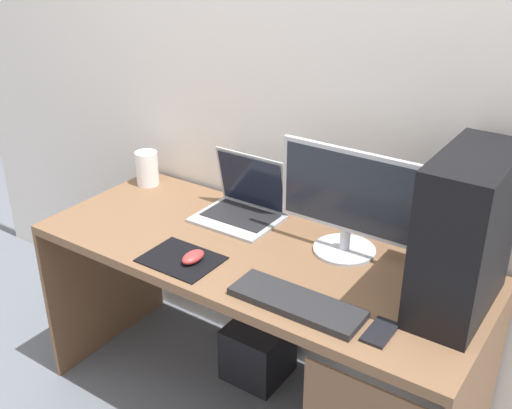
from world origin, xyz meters
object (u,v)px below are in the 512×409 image
at_px(cell_phone, 380,332).
at_px(subwoofer, 258,351).
at_px(speaker, 147,168).
at_px(pc_tower, 465,234).
at_px(monitor, 347,202).
at_px(keyboard, 296,303).
at_px(laptop, 243,205).
at_px(mouse_left, 193,257).

xyz_separation_m(cell_phone, subwoofer, (-0.66, 0.36, -0.61)).
bearing_deg(speaker, pc_tower, -5.95).
xyz_separation_m(pc_tower, cell_phone, (-0.13, -0.25, -0.24)).
bearing_deg(monitor, speaker, 177.16).
distance_m(speaker, keyboard, 1.08).
distance_m(pc_tower, speaker, 1.41).
bearing_deg(speaker, laptop, -2.63).
xyz_separation_m(pc_tower, keyboard, (-0.39, -0.27, -0.23)).
bearing_deg(mouse_left, speaker, 145.54).
bearing_deg(subwoofer, pc_tower, -7.32).
height_order(laptop, keyboard, laptop).
height_order(monitor, subwoofer, monitor).
xyz_separation_m(pc_tower, subwoofer, (-0.78, 0.10, -0.85)).
bearing_deg(monitor, keyboard, -85.34).
distance_m(mouse_left, cell_phone, 0.68).
relative_size(keyboard, cell_phone, 3.23).
distance_m(laptop, cell_phone, 0.83).
bearing_deg(monitor, mouse_left, -138.03).
xyz_separation_m(speaker, subwoofer, (0.61, -0.04, -0.68)).
distance_m(cell_phone, subwoofer, 0.96).
bearing_deg(speaker, keyboard, -22.70).
xyz_separation_m(monitor, speaker, (-0.97, 0.05, -0.12)).
xyz_separation_m(laptop, cell_phone, (0.74, -0.38, -0.04)).
bearing_deg(cell_phone, monitor, 129.96).
relative_size(pc_tower, cell_phone, 3.76).
bearing_deg(keyboard, mouse_left, 177.27).
bearing_deg(monitor, pc_tower, -12.93).
xyz_separation_m(monitor, cell_phone, (0.29, -0.35, -0.19)).
height_order(keyboard, cell_phone, keyboard).
relative_size(mouse_left, subwoofer, 0.40).
relative_size(monitor, mouse_left, 5.14).
bearing_deg(laptop, subwoofer, -13.18).
bearing_deg(pc_tower, keyboard, -145.17).
bearing_deg(pc_tower, cell_phone, -116.55).
relative_size(keyboard, mouse_left, 4.38).
xyz_separation_m(mouse_left, cell_phone, (0.68, -0.00, -0.02)).
bearing_deg(laptop, pc_tower, -7.92).
relative_size(laptop, cell_phone, 2.38).
relative_size(monitor, cell_phone, 3.80).
xyz_separation_m(monitor, mouse_left, (-0.39, -0.35, -0.17)).
bearing_deg(pc_tower, speaker, 174.05).
height_order(speaker, mouse_left, speaker).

